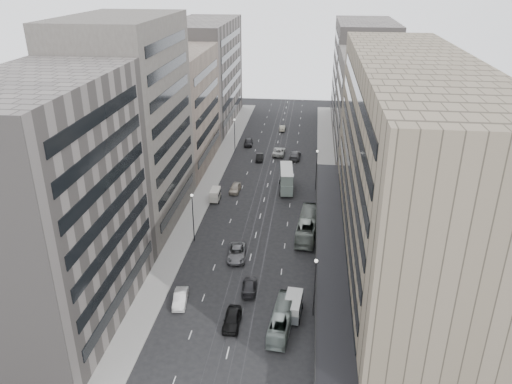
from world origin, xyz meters
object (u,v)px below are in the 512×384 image
at_px(sedan_1, 180,298).
at_px(double_decker, 286,179).
at_px(bus_far, 308,225).
at_px(sedan_0, 232,319).
at_px(bus_near, 282,319).
at_px(panel_van, 215,194).
at_px(vw_microbus, 293,306).
at_px(pedestrian, 317,343).
at_px(sedan_2, 237,253).

bearing_deg(sedan_1, double_decker, 66.01).
xyz_separation_m(bus_far, sedan_0, (-8.76, -24.22, -0.84)).
distance_m(bus_near, panel_van, 38.47).
bearing_deg(vw_microbus, sedan_0, -154.68).
bearing_deg(sedan_1, sedan_0, -32.29).
bearing_deg(pedestrian, sedan_0, -59.04).
relative_size(vw_microbus, pedestrian, 3.11).
bearing_deg(sedan_1, bus_far, 44.76).
bearing_deg(pedestrian, vw_microbus, -104.28).
distance_m(bus_far, double_decker, 18.34).
xyz_separation_m(sedan_1, pedestrian, (17.93, -6.80, 0.18)).
xyz_separation_m(vw_microbus, pedestrian, (3.10, -6.01, -0.50)).
height_order(double_decker, sedan_0, double_decker).
bearing_deg(vw_microbus, panel_van, 121.44).
xyz_separation_m(bus_near, panel_van, (-15.09, 35.39, -0.05)).
distance_m(bus_far, pedestrian, 27.57).
distance_m(bus_near, vw_microbus, 2.82).
distance_m(sedan_1, sedan_2, 13.38).
height_order(bus_near, double_decker, double_decker).
relative_size(vw_microbus, sedan_2, 0.85).
height_order(vw_microbus, sedan_0, vw_microbus).
distance_m(bus_near, bus_far, 24.19).
height_order(bus_near, sedan_1, bus_near).
height_order(double_decker, vw_microbus, double_decker).
height_order(vw_microbus, sedan_1, vw_microbus).
height_order(sedan_1, sedan_2, sedan_2).
bearing_deg(panel_van, sedan_2, -71.35).
height_order(vw_microbus, panel_van, vw_microbus).
height_order(bus_far, pedestrian, bus_far).
xyz_separation_m(sedan_2, pedestrian, (12.28, -18.93, 0.14)).
xyz_separation_m(double_decker, panel_van, (-13.10, -6.39, -1.24)).
relative_size(bus_near, panel_van, 2.57).
distance_m(bus_far, sedan_1, 26.33).
bearing_deg(double_decker, bus_far, -80.28).
relative_size(vw_microbus, sedan_1, 1.07).
height_order(bus_far, double_decker, double_decker).
bearing_deg(bus_far, sedan_1, 56.72).
xyz_separation_m(vw_microbus, sedan_1, (-14.83, 0.79, -0.68)).
bearing_deg(bus_near, double_decker, -81.60).
height_order(panel_van, sedan_0, panel_van).
xyz_separation_m(bus_far, panel_van, (-17.70, 11.35, -0.43)).
xyz_separation_m(sedan_0, sedan_2, (-1.82, 15.64, -0.04)).
bearing_deg(sedan_0, sedan_1, 154.64).
height_order(double_decker, pedestrian, double_decker).
bearing_deg(sedan_2, pedestrian, -62.08).
bearing_deg(sedan_0, vw_microbus, 20.04).
bearing_deg(bus_near, panel_van, -61.24).
height_order(vw_microbus, sedan_2, vw_microbus).
distance_m(bus_near, sedan_0, 6.17).
height_order(sedan_0, pedestrian, pedestrian).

